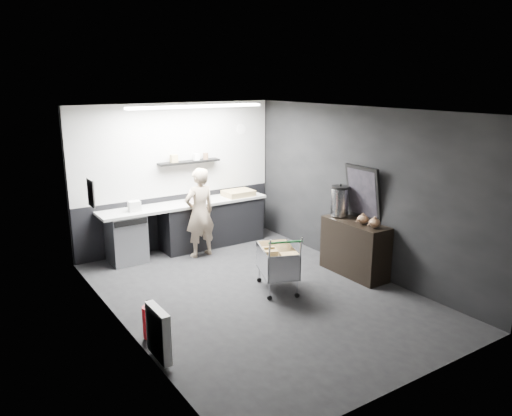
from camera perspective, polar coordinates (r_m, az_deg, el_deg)
floor at (r=7.55m, az=0.22°, el=-9.81°), size 5.50×5.50×0.00m
ceiling at (r=6.89m, az=0.25°, el=11.09°), size 5.50×5.50×0.00m
wall_back at (r=9.46m, az=-9.04°, el=3.61°), size 5.50×0.00×5.50m
wall_front at (r=5.15m, az=17.53°, el=-6.22°), size 5.50×0.00×5.50m
wall_left at (r=6.26m, az=-15.21°, el=-2.35°), size 0.00×5.50×5.50m
wall_right at (r=8.35m, az=11.76°, el=2.03°), size 0.00×5.50×5.50m
kitchen_wall_panel at (r=9.36m, az=-9.11°, el=6.60°), size 3.95×0.02×1.70m
dado_panel at (r=9.64m, az=-8.79°, el=-1.37°), size 3.95×0.02×1.00m
floating_shelf at (r=9.38m, az=-7.66°, el=5.25°), size 1.20×0.22×0.04m
wall_clock at (r=9.97m, az=-1.73°, el=8.99°), size 0.20×0.03×0.20m
poster at (r=7.43m, az=-18.36°, el=1.64°), size 0.02×0.30×0.40m
poster_red_band at (r=7.42m, az=-18.37°, el=2.17°), size 0.02×0.22×0.10m
radiator at (r=5.87m, az=-11.09°, el=-13.85°), size 0.10×0.50×0.60m
ceiling_strip at (r=8.49m, az=-6.82°, el=11.44°), size 2.40×0.20×0.04m
prep_counter at (r=9.44m, az=-7.24°, el=-1.93°), size 3.20×0.61×0.90m
person at (r=8.92m, az=-6.45°, el=-0.54°), size 0.62×0.44×1.62m
shopping_cart at (r=7.55m, az=2.47°, el=-6.27°), size 0.77×1.01×0.92m
sideboard at (r=8.28m, az=11.15°, el=-3.67°), size 0.51×1.19×1.78m
fire_extinguisher at (r=6.39m, az=-12.16°, el=-12.50°), size 0.15×0.15×0.50m
cardboard_box at (r=9.72m, az=-2.03°, el=1.71°), size 0.56×0.43×0.11m
pink_tub at (r=9.32m, az=-7.01°, el=1.38°), size 0.22×0.22×0.22m
white_container at (r=8.84m, az=-13.73°, el=0.21°), size 0.21×0.17×0.18m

